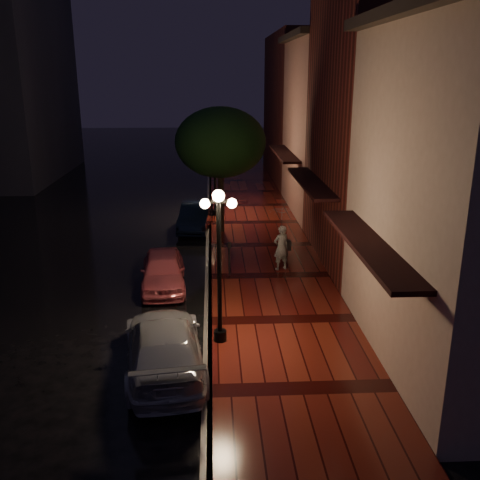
% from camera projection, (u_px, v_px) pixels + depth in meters
% --- Properties ---
extents(ground, '(120.00, 120.00, 0.00)m').
position_uv_depth(ground, '(208.00, 280.00, 19.82)').
color(ground, black).
rests_on(ground, ground).
extents(sidewalk, '(4.50, 60.00, 0.15)m').
position_uv_depth(sidewalk, '(269.00, 277.00, 19.91)').
color(sidewalk, '#400E0B').
rests_on(sidewalk, ground).
extents(curb, '(0.25, 60.00, 0.15)m').
position_uv_depth(curb, '(208.00, 278.00, 19.79)').
color(curb, '#595451').
rests_on(curb, ground).
extents(storefront_mid, '(5.00, 8.00, 11.00)m').
position_uv_depth(storefront_mid, '(389.00, 124.00, 20.44)').
color(storefront_mid, '#511914').
rests_on(storefront_mid, ground).
extents(storefront_far, '(5.00, 8.00, 9.00)m').
position_uv_depth(storefront_far, '(340.00, 130.00, 28.37)').
color(storefront_far, '#8C5951').
rests_on(storefront_far, ground).
extents(storefront_extra, '(5.00, 12.00, 10.00)m').
position_uv_depth(storefront_extra, '(307.00, 108.00, 37.76)').
color(storefront_extra, '#511914').
rests_on(storefront_extra, ground).
extents(streetlamp_near, '(0.96, 0.36, 4.31)m').
position_uv_depth(streetlamp_near, '(219.00, 258.00, 14.29)').
color(streetlamp_near, black).
rests_on(streetlamp_near, sidewalk).
extents(streetlamp_far, '(0.96, 0.36, 4.31)m').
position_uv_depth(streetlamp_far, '(215.00, 169.00, 27.65)').
color(streetlamp_far, black).
rests_on(streetlamp_far, sidewalk).
extents(street_tree, '(4.16, 4.16, 5.80)m').
position_uv_depth(street_tree, '(221.00, 145.00, 24.30)').
color(street_tree, black).
rests_on(street_tree, sidewalk).
extents(pink_car, '(1.81, 3.88, 1.29)m').
position_uv_depth(pink_car, '(163.00, 271.00, 18.96)').
color(pink_car, '#C3505C').
rests_on(pink_car, ground).
extents(navy_car, '(1.73, 4.05, 1.30)m').
position_uv_depth(navy_car, '(196.00, 217.00, 26.14)').
color(navy_car, black).
rests_on(navy_car, ground).
extents(silver_car, '(2.53, 4.99, 1.39)m').
position_uv_depth(silver_car, '(164.00, 346.00, 13.59)').
color(silver_car, '#A4A4AB').
rests_on(silver_car, ground).
extents(woman_with_umbrella, '(1.01, 1.03, 2.43)m').
position_uv_depth(woman_with_umbrella, '(282.00, 229.00, 20.03)').
color(woman_with_umbrella, silver).
rests_on(woman_with_umbrella, sidewalk).
extents(parking_meter, '(0.14, 0.12, 1.30)m').
position_uv_depth(parking_meter, '(229.00, 256.00, 19.61)').
color(parking_meter, black).
rests_on(parking_meter, sidewalk).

